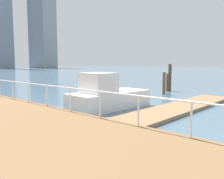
# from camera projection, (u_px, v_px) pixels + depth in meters

# --- Properties ---
(ground_plane) EXTENTS (300.00, 300.00, 0.00)m
(ground_plane) POSITION_uv_depth(u_px,v_px,m) (45.00, 97.00, 17.87)
(ground_plane) COLOR slate
(floating_dock) EXTENTS (11.66, 2.00, 0.18)m
(floating_dock) POSITION_uv_depth(u_px,v_px,m) (179.00, 108.00, 13.07)
(floating_dock) COLOR #93704C
(floating_dock) RESTS_ON ground_plane
(boardwalk_railing) EXTENTS (0.06, 26.27, 1.08)m
(boardwalk_railing) POSITION_uv_depth(u_px,v_px,m) (139.00, 102.00, 8.07)
(boardwalk_railing) COLOR white
(boardwalk_railing) RESTS_ON boardwalk
(dock_piling_0) EXTENTS (0.30, 0.30, 2.46)m
(dock_piling_0) POSITION_uv_depth(u_px,v_px,m) (170.00, 78.00, 21.73)
(dock_piling_0) COLOR brown
(dock_piling_0) RESTS_ON ground_plane
(dock_piling_1) EXTENTS (0.32, 0.32, 1.59)m
(dock_piling_1) POSITION_uv_depth(u_px,v_px,m) (168.00, 83.00, 21.45)
(dock_piling_1) COLOR brown
(dock_piling_1) RESTS_ON ground_plane
(dock_piling_2) EXTENTS (0.34, 0.34, 1.53)m
(dock_piling_2) POSITION_uv_depth(u_px,v_px,m) (83.00, 91.00, 15.38)
(dock_piling_2) COLOR brown
(dock_piling_2) RESTS_ON ground_plane
(dock_piling_4) EXTENTS (0.25, 0.25, 1.81)m
(dock_piling_4) POSITION_uv_depth(u_px,v_px,m) (164.00, 83.00, 19.49)
(dock_piling_4) COLOR brown
(dock_piling_4) RESTS_ON ground_plane
(moored_boat_0) EXTENTS (4.96, 2.32, 2.03)m
(moored_boat_0) POSITION_uv_depth(u_px,v_px,m) (107.00, 96.00, 13.43)
(moored_boat_0) COLOR white
(moored_boat_0) RESTS_ON ground_plane
(skyline_tower_6) EXTENTS (8.83, 13.44, 47.93)m
(skyline_tower_6) POSITION_uv_depth(u_px,v_px,m) (42.00, 20.00, 119.08)
(skyline_tower_6) COLOR #8C939E
(skyline_tower_6) RESTS_ON ground_plane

